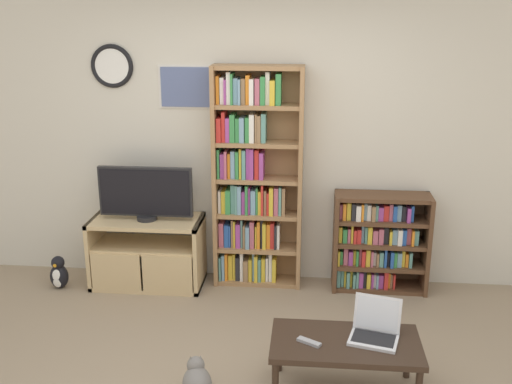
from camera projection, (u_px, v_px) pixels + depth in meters
name	position (u px, v px, depth m)	size (l,w,h in m)	color
wall_back	(253.00, 139.00, 5.31)	(6.54, 0.09, 2.60)	beige
tv_stand	(147.00, 252.00, 5.39)	(0.99, 0.48, 0.62)	tan
television	(146.00, 193.00, 5.23)	(0.83, 0.18, 0.48)	black
bookshelf_tall	(253.00, 181.00, 5.26)	(0.78, 0.26, 1.97)	#9E754C
bookshelf_short	(377.00, 242.00, 5.29)	(0.83, 0.30, 0.88)	brown
coffee_table	(345.00, 347.00, 3.84)	(0.96, 0.51, 0.38)	#332319
laptop	(375.00, 328.00, 3.85)	(0.36, 0.34, 0.25)	silver
remote_near_laptop	(309.00, 342.00, 3.79)	(0.16, 0.12, 0.02)	#99999E
cat	(197.00, 382.00, 3.85)	(0.33, 0.48, 0.27)	slate
penguin_figurine	(59.00, 274.00, 5.36)	(0.16, 0.15, 0.30)	black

